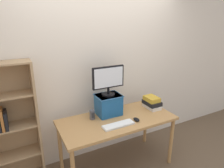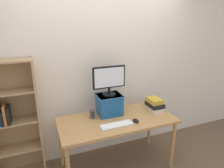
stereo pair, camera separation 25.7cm
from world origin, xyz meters
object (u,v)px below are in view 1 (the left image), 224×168
at_px(riser_box, 108,104).
at_px(desk_speaker, 92,115).
at_px(bookshelf_unit, 10,125).
at_px(computer_monitor, 108,79).
at_px(keyboard, 118,125).
at_px(desk, 117,124).
at_px(computer_mouse, 136,119).
at_px(book_stack, 152,103).

distance_m(riser_box, desk_speaker, 0.27).
relative_size(bookshelf_unit, computer_monitor, 3.53).
bearing_deg(riser_box, keyboard, -95.67).
bearing_deg(desk_speaker, riser_box, 6.76).
bearing_deg(desk, desk_speaker, 153.47).
bearing_deg(keyboard, computer_monitor, 84.31).
height_order(bookshelf_unit, computer_monitor, bookshelf_unit).
xyz_separation_m(keyboard, computer_mouse, (0.28, 0.00, 0.01)).
xyz_separation_m(keyboard, desk_speaker, (-0.22, 0.32, 0.05)).
bearing_deg(computer_mouse, computer_monitor, 125.15).
relative_size(bookshelf_unit, book_stack, 5.91).
xyz_separation_m(computer_monitor, book_stack, (0.67, -0.11, -0.43)).
height_order(bookshelf_unit, keyboard, bookshelf_unit).
xyz_separation_m(desk, computer_mouse, (0.20, -0.16, 0.09)).
xyz_separation_m(bookshelf_unit, computer_monitor, (1.24, -0.18, 0.46)).
bearing_deg(bookshelf_unit, desk, -15.81).
bearing_deg(computer_monitor, keyboard, -95.69).
relative_size(desk, desk_speaker, 12.26).
height_order(riser_box, keyboard, riser_box).
xyz_separation_m(bookshelf_unit, desk_speaker, (0.98, -0.21, 0.01)).
xyz_separation_m(desk, keyboard, (-0.07, -0.17, 0.09)).
bearing_deg(desk, bookshelf_unit, 164.19).
height_order(computer_monitor, book_stack, computer_monitor).
relative_size(book_stack, desk_speaker, 2.13).
distance_m(desk, keyboard, 0.20).
bearing_deg(desk_speaker, bookshelf_unit, 167.73).
height_order(desk, keyboard, keyboard).
bearing_deg(desk_speaker, book_stack, -5.15).
bearing_deg(computer_monitor, desk, -77.31).
bearing_deg(book_stack, desk_speaker, 174.85).
bearing_deg(desk_speaker, desk, -26.53).
distance_m(book_stack, desk_speaker, 0.93).
distance_m(bookshelf_unit, computer_monitor, 1.33).
relative_size(riser_box, computer_monitor, 0.76).
xyz_separation_m(computer_mouse, book_stack, (0.43, 0.23, 0.07)).
bearing_deg(bookshelf_unit, desk_speaker, -12.27).
height_order(desk, computer_monitor, computer_monitor).
xyz_separation_m(desk, book_stack, (0.63, 0.06, 0.16)).
relative_size(computer_mouse, book_stack, 0.39).
height_order(riser_box, desk_speaker, riser_box).
relative_size(computer_monitor, keyboard, 1.08).
height_order(keyboard, desk_speaker, desk_speaker).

